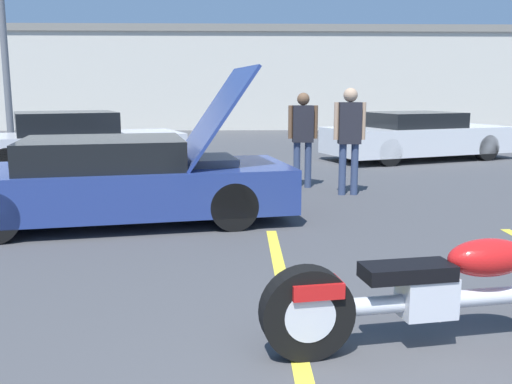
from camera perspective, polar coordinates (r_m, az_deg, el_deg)
The scene contains 8 objects.
parking_stripe_foreground at distance 4.55m, azimuth 3.36°, elevation -11.98°, with size 0.12×5.25×0.01m, color yellow.
far_building at distance 26.49m, azimuth 0.84°, elevation 11.55°, with size 32.00×4.20×4.40m.
motorcycle at distance 4.11m, azimuth 18.51°, elevation -9.36°, with size 2.56×0.77×0.94m.
show_car_hood_open at distance 7.65m, azimuth -13.44°, elevation 1.14°, with size 4.71×2.60×2.02m.
parked_car_left_row at distance 13.17m, azimuth -17.75°, elevation 4.77°, with size 4.91×3.43×1.25m.
parked_car_right_row at distance 14.77m, azimuth 15.79°, elevation 5.37°, with size 4.95×3.33×1.17m.
spectator_near_motorcycle at distance 9.45m, azimuth 9.33°, elevation 5.98°, with size 0.52×0.23×1.75m.
spectator_by_show_car at distance 10.08m, azimuth 4.71°, elevation 6.02°, with size 0.52×0.22×1.67m.
Camera 1 is at (-1.12, -1.63, 1.72)m, focal length 40.00 mm.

